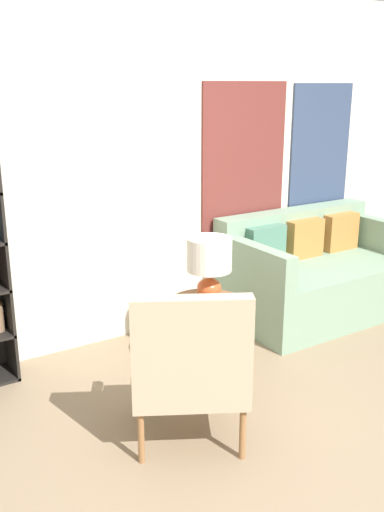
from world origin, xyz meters
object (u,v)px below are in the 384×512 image
Objects in this scene: armchair at (191,364)px; table_lamp at (209,259)px; side_table at (206,308)px; couch at (315,275)px.

table_lamp reaches higher than armchair.
side_table is 1.19× the size of table_lamp.
armchair reaches higher than couch.
armchair is 0.57× the size of couch.
side_table is (0.59, 0.73, -0.05)m from armchair.
couch is at bearing 14.57° from side_table.
couch is at bearing 28.67° from armchair.
couch is 3.77× the size of table_lamp.
couch is 1.45m from table_lamp.
table_lamp is (-1.35, -0.31, 0.45)m from couch.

